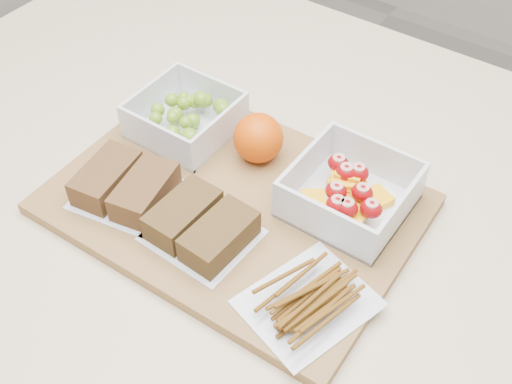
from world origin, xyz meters
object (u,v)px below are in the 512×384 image
sandwich_bag_left (126,185)px  pretzel_bag (309,296)px  orange (258,138)px  fruit_container (349,194)px  cutting_board (234,204)px  sandwich_bag_center (201,226)px  grape_container (188,117)px

sandwich_bag_left → pretzel_bag: bearing=-1.6°
orange → pretzel_bag: size_ratio=0.41×
fruit_container → sandwich_bag_left: fruit_container is taller
fruit_container → orange: (-0.14, 0.01, 0.01)m
orange → pretzel_bag: (0.17, -0.15, -0.02)m
fruit_container → sandwich_bag_left: bearing=-148.8°
cutting_board → pretzel_bag: pretzel_bag is taller
cutting_board → sandwich_bag_center: (0.00, -0.07, 0.03)m
orange → sandwich_bag_left: (-0.09, -0.15, -0.01)m
fruit_container → grape_container: bearing=-180.0°
orange → sandwich_bag_center: 0.15m
fruit_container → sandwich_bag_left: (-0.23, -0.14, -0.00)m
orange → sandwich_bag_left: 0.17m
sandwich_bag_left → sandwich_bag_center: same height
fruit_container → sandwich_bag_center: size_ratio=1.10×
cutting_board → pretzel_bag: (0.15, -0.07, 0.02)m
grape_container → orange: (0.11, 0.01, 0.01)m
fruit_container → pretzel_bag: size_ratio=0.85×
fruit_container → orange: bearing=175.9°
cutting_board → sandwich_bag_left: size_ratio=3.18×
orange → sandwich_bag_center: size_ratio=0.53×
cutting_board → grape_container: grape_container is taller
fruit_container → pretzel_bag: bearing=-76.8°
sandwich_bag_left → sandwich_bag_center: 0.11m
sandwich_bag_center → pretzel_bag: size_ratio=0.77×
sandwich_bag_center → pretzel_bag: bearing=-3.4°
cutting_board → fruit_container: 0.14m
cutting_board → sandwich_bag_left: bearing=-149.3°
fruit_container → sandwich_bag_left: size_ratio=0.99×
cutting_board → fruit_container: (0.12, 0.07, 0.03)m
sandwich_bag_left → sandwich_bag_center: bearing=0.7°
pretzel_bag → cutting_board: bearing=153.6°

